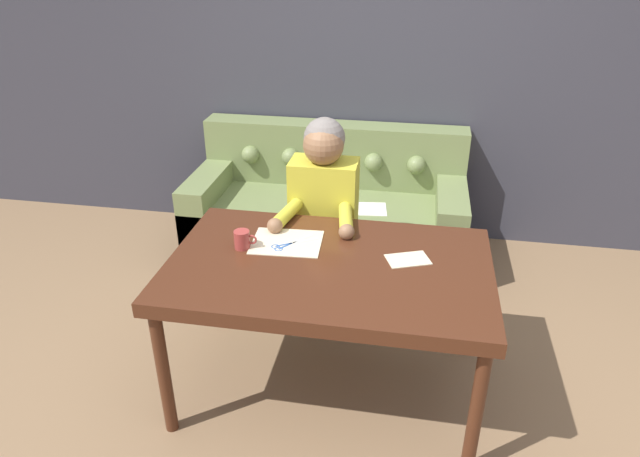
{
  "coord_description": "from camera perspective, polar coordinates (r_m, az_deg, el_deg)",
  "views": [
    {
      "loc": [
        0.24,
        -2.21,
        2.11
      ],
      "look_at": [
        -0.18,
        0.17,
        0.85
      ],
      "focal_mm": 32.0,
      "sensor_mm": 36.0,
      "label": 1
    }
  ],
  "objects": [
    {
      "name": "ground_plane",
      "position": [
        3.06,
        2.88,
        -16.08
      ],
      "size": [
        16.0,
        16.0,
        0.0
      ],
      "primitive_type": "plane",
      "color": "#846647"
    },
    {
      "name": "wall_back",
      "position": [
        4.17,
        6.85,
        16.13
      ],
      "size": [
        8.0,
        0.06,
        2.6
      ],
      "color": "#383842",
      "rests_on": "ground_plane"
    },
    {
      "name": "dining_table",
      "position": [
        2.68,
        0.89,
        -4.7
      ],
      "size": [
        1.5,
        0.94,
        0.75
      ],
      "color": "#472314",
      "rests_on": "ground_plane"
    },
    {
      "name": "couch",
      "position": [
        4.12,
        0.81,
        1.64
      ],
      "size": [
        1.9,
        0.87,
        0.89
      ],
      "color": "olive",
      "rests_on": "ground_plane"
    },
    {
      "name": "person",
      "position": [
        3.26,
        0.35,
        0.76
      ],
      "size": [
        0.45,
        0.57,
        1.24
      ],
      "color": "#33281E",
      "rests_on": "ground_plane"
    },
    {
      "name": "pattern_paper_main",
      "position": [
        2.81,
        -3.35,
        -1.38
      ],
      "size": [
        0.36,
        0.29,
        0.0
      ],
      "color": "beige",
      "rests_on": "dining_table"
    },
    {
      "name": "pattern_paper_offcut",
      "position": [
        2.69,
        8.79,
        -3.08
      ],
      "size": [
        0.23,
        0.19,
        0.0
      ],
      "color": "beige",
      "rests_on": "dining_table"
    },
    {
      "name": "scissors",
      "position": [
        2.79,
        -3.31,
        -1.65
      ],
      "size": [
        0.21,
        0.21,
        0.01
      ],
      "color": "silver",
      "rests_on": "dining_table"
    },
    {
      "name": "mug",
      "position": [
        2.77,
        -7.77,
        -1.1
      ],
      "size": [
        0.11,
        0.08,
        0.09
      ],
      "color": "#9E3833",
      "rests_on": "dining_table"
    }
  ]
}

